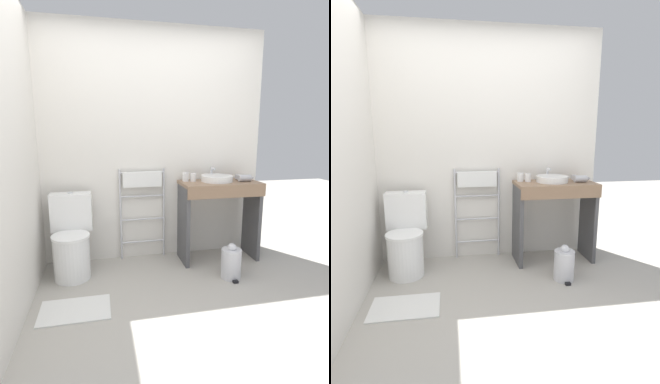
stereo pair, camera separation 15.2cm
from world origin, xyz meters
The scene contains 13 objects.
ground_plane centered at (0.00, 0.00, 0.00)m, with size 12.00×12.00×0.00m, color #A8A399.
wall_back centered at (0.00, 1.48, 1.26)m, with size 2.57×0.12×2.52m, color silver.
wall_side centered at (-1.22, 0.71, 1.26)m, with size 0.12×2.11×2.52m, color silver.
toilet centered at (-0.86, 1.10, 0.35)m, with size 0.41×0.50×0.82m.
towel_radiator centered at (-0.10, 1.37, 0.75)m, with size 0.51×0.06×1.02m.
vanity_counter centered at (0.72, 1.16, 0.59)m, with size 0.85×0.44×0.89m.
sink_basin centered at (0.69, 1.20, 0.92)m, with size 0.35×0.35×0.07m.
faucet centered at (0.69, 1.34, 0.97)m, with size 0.02×0.10×0.14m.
cup_near_wall centered at (0.36, 1.28, 0.93)m, with size 0.07×0.07×0.09m.
cup_near_edge centered at (0.44, 1.26, 0.93)m, with size 0.07×0.07×0.09m.
hair_dryer centered at (1.00, 1.14, 0.92)m, with size 0.18×0.17×0.07m.
trash_bin centered at (0.67, 0.70, 0.16)m, with size 0.20×0.23×0.36m.
bath_mat centered at (-0.80, 0.44, 0.01)m, with size 0.56×0.36×0.01m, color silver.
Camera 2 is at (-0.41, -1.87, 1.43)m, focal length 28.00 mm.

